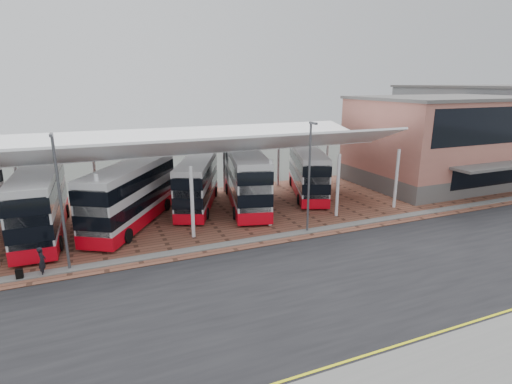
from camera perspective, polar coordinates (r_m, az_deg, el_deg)
ground at (r=24.00m, az=10.72°, el=-11.33°), size 140.00×140.00×0.00m
road at (r=23.27m, az=12.09°, el=-12.28°), size 120.00×14.00×0.02m
forecourt at (r=35.46m, az=1.91°, el=-2.08°), size 72.00×16.00×0.06m
sidewalk at (r=18.36m, az=27.50°, el=-21.93°), size 120.00×4.00×0.14m
north_kerb at (r=28.85m, az=3.95°, el=-6.22°), size 120.00×0.80×0.14m
yellow_line_near at (r=19.41m, az=22.76°, el=-19.28°), size 120.00×0.12×0.01m
yellow_line_far at (r=19.58m, az=22.11°, el=-18.88°), size 120.00×0.12×0.01m
canopy at (r=32.60m, az=-11.67°, el=6.47°), size 37.00×11.63×7.07m
terminal at (r=47.69m, az=25.23°, el=6.71°), size 18.40×14.40×9.25m
lamp_west at (r=24.86m, az=-26.17°, el=-0.96°), size 0.16×0.90×8.07m
lamp_east at (r=28.56m, az=7.63°, el=2.48°), size 0.16×0.90×8.07m
bus_1 at (r=32.11m, az=-28.44°, el=-1.45°), size 3.09×11.49×4.71m
bus_2 at (r=31.79m, az=-17.35°, el=-0.44°), size 8.18×11.04×4.68m
bus_3 at (r=35.05m, az=-8.35°, el=1.20°), size 6.24×10.42×4.25m
bus_4 at (r=35.13m, az=-1.49°, el=1.90°), size 5.51×12.10×4.86m
bus_5 at (r=38.93m, az=7.38°, el=2.77°), size 6.22×10.81×4.39m
pedestrian at (r=25.93m, az=-28.24°, el=-8.69°), size 0.43×0.63×1.70m
suitcase at (r=26.21m, az=-30.70°, el=-10.07°), size 0.37×0.26×0.63m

